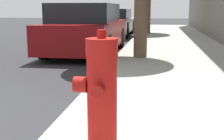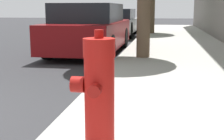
% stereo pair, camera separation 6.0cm
% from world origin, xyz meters
% --- Properties ---
extents(fire_hydrant, '(0.40, 0.40, 0.97)m').
position_xyz_m(fire_hydrant, '(2.40, -0.26, 0.60)').
color(fire_hydrant, '#A91511').
rests_on(fire_hydrant, sidewalk_slab).
extents(parked_car_near, '(1.81, 4.42, 1.41)m').
position_xyz_m(parked_car_near, '(0.76, 6.31, 0.69)').
color(parked_car_near, maroon).
rests_on(parked_car_near, ground_plane).
extents(parked_car_mid, '(1.80, 4.51, 1.27)m').
position_xyz_m(parked_car_mid, '(0.61, 12.25, 0.63)').
color(parked_car_mid, '#B7B7BC').
rests_on(parked_car_mid, ground_plane).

